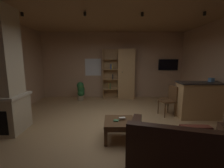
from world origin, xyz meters
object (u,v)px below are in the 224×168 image
at_px(stone_fireplace, 0,78).
at_px(table_book_1, 122,118).
at_px(kitchen_bar_counter, 203,100).
at_px(tissue_box, 211,80).
at_px(potted_floor_plant, 80,91).
at_px(table_book_0, 116,121).
at_px(wall_mounted_tv, 168,65).
at_px(coffee_table, 119,124).
at_px(dining_chair, 169,98).
at_px(bookshelf_cabinet, 124,74).
at_px(leather_couch, 179,151).

bearing_deg(stone_fireplace, table_book_1, -6.54).
bearing_deg(kitchen_bar_counter, tissue_box, 19.20).
relative_size(stone_fireplace, potted_floor_plant, 3.65).
height_order(table_book_0, wall_mounted_tv, wall_mounted_tv).
height_order(coffee_table, dining_chair, dining_chair).
relative_size(stone_fireplace, kitchen_bar_counter, 1.91).
distance_m(bookshelf_cabinet, wall_mounted_tv, 2.06).
bearing_deg(dining_chair, coffee_table, -138.41).
bearing_deg(tissue_box, potted_floor_plant, 156.47).
height_order(kitchen_bar_counter, potted_floor_plant, kitchen_bar_counter).
bearing_deg(leather_couch, wall_mounted_tv, 72.61).
bearing_deg(kitchen_bar_counter, wall_mounted_tv, 93.91).
bearing_deg(table_book_0, bookshelf_cabinet, 82.96).
distance_m(leather_couch, table_book_1, 1.31).
relative_size(kitchen_bar_counter, dining_chair, 1.65).
height_order(table_book_1, potted_floor_plant, potted_floor_plant).
bearing_deg(bookshelf_cabinet, tissue_box, -42.53).
height_order(tissue_box, table_book_1, tissue_box).
distance_m(table_book_0, potted_floor_plant, 3.49).
xyz_separation_m(bookshelf_cabinet, leather_couch, (0.54, -4.46, -0.77)).
distance_m(stone_fireplace, table_book_0, 2.84).
bearing_deg(kitchen_bar_counter, table_book_1, -154.54).
xyz_separation_m(bookshelf_cabinet, dining_chair, (1.26, -2.07, -0.55)).
bearing_deg(tissue_box, table_book_0, -154.80).
bearing_deg(table_book_1, potted_floor_plant, 116.42).
bearing_deg(table_book_1, wall_mounted_tv, 57.93).
relative_size(bookshelf_cabinet, tissue_box, 18.09).
bearing_deg(leather_couch, stone_fireplace, 160.24).
bearing_deg(dining_chair, bookshelf_cabinet, 121.36).
height_order(coffee_table, table_book_0, table_book_0).
relative_size(tissue_box, table_book_0, 1.18).
bearing_deg(table_book_0, kitchen_bar_counter, 25.71).
height_order(kitchen_bar_counter, table_book_1, kitchen_bar_counter).
bearing_deg(dining_chair, tissue_box, -7.06).
relative_size(table_book_0, potted_floor_plant, 0.13).
bearing_deg(potted_floor_plant, table_book_1, -63.58).
xyz_separation_m(bookshelf_cabinet, coffee_table, (-0.37, -3.51, -0.74)).
relative_size(tissue_box, wall_mounted_tv, 0.14).
height_order(stone_fireplace, potted_floor_plant, stone_fireplace).
bearing_deg(dining_chair, kitchen_bar_counter, -13.77).
bearing_deg(kitchen_bar_counter, bookshelf_cabinet, 133.49).
relative_size(tissue_box, potted_floor_plant, 0.15).
distance_m(leather_couch, table_book_0, 1.34).
bearing_deg(wall_mounted_tv, kitchen_bar_counter, -86.09).
height_order(bookshelf_cabinet, table_book_0, bookshelf_cabinet).
xyz_separation_m(leather_couch, coffee_table, (-0.91, 0.95, 0.03)).
distance_m(coffee_table, table_book_1, 0.14).
height_order(bookshelf_cabinet, kitchen_bar_counter, bookshelf_cabinet).
xyz_separation_m(kitchen_bar_counter, tissue_box, (0.23, 0.08, 0.59)).
bearing_deg(table_book_1, bookshelf_cabinet, 84.99).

